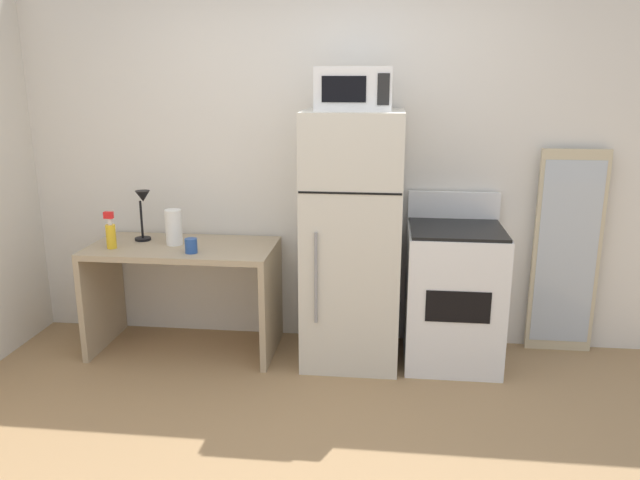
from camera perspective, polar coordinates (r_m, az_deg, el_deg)
The scene contains 11 objects.
ground_plane at distance 3.20m, azimuth -2.44°, elevation -20.54°, with size 12.00×12.00×0.00m, color #9E7A51.
wall_back_white at distance 4.33m, azimuth 0.87°, elevation 7.51°, with size 5.00×0.10×2.60m, color silver.
desk at distance 4.33m, azimuth -12.42°, elevation -3.28°, with size 1.25×0.63×0.75m.
desk_lamp at distance 4.40m, azimuth -16.02°, elevation 2.96°, with size 0.14×0.12×0.35m.
coffee_mug at distance 4.07m, azimuth -11.79°, elevation -0.52°, with size 0.08×0.08×0.10m, color #264C99.
spray_bottle at distance 4.30m, azimuth -18.72°, elevation 0.54°, with size 0.06×0.06×0.25m.
paper_towel_roll at distance 4.28m, azimuth -13.33°, elevation 1.15°, with size 0.11×0.11×0.24m, color white.
refrigerator at distance 4.03m, azimuth 2.99°, elevation 0.05°, with size 0.62×0.65×1.65m.
microwave at distance 3.88m, azimuth 3.17°, elevation 13.76°, with size 0.46×0.35×0.26m.
oven_range at distance 4.17m, azimuth 12.16°, elevation -4.93°, with size 0.61×0.61×1.10m.
leaning_mirror at distance 4.48m, azimuth 21.76°, elevation -1.14°, with size 0.44×0.03×1.40m.
Camera 1 is at (0.42, -2.58, 1.85)m, focal length 34.73 mm.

